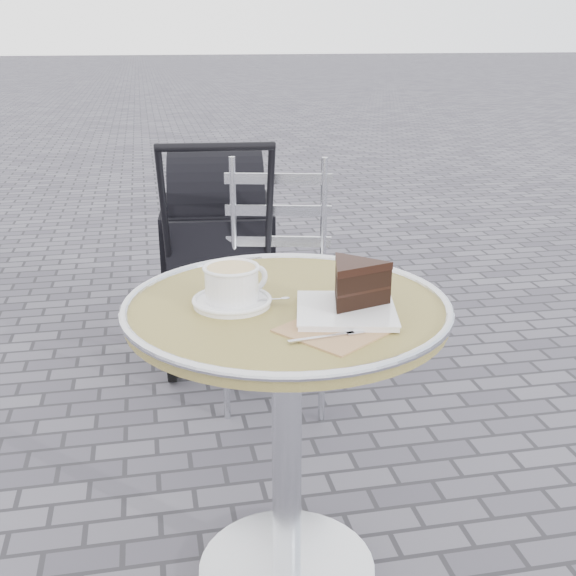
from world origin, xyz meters
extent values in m
plane|color=#5C5B64|center=(0.00, 0.00, 0.00)|extent=(80.00, 80.00, 0.00)
cylinder|color=silver|center=(0.00, 0.00, 0.01)|extent=(0.44, 0.44, 0.03)
cylinder|color=silver|center=(0.00, 0.00, 0.36)|extent=(0.07, 0.07, 0.67)
cylinder|color=tan|center=(0.00, 0.00, 0.71)|extent=(0.70, 0.70, 0.03)
torus|color=silver|center=(0.00, 0.00, 0.73)|extent=(0.72, 0.72, 0.02)
cylinder|color=white|center=(-0.12, 0.02, 0.74)|extent=(0.17, 0.17, 0.01)
cylinder|color=white|center=(-0.12, 0.02, 0.78)|extent=(0.15, 0.15, 0.07)
torus|color=white|center=(-0.06, 0.04, 0.78)|extent=(0.06, 0.04, 0.06)
cylinder|color=beige|center=(-0.12, 0.02, 0.81)|extent=(0.10, 0.10, 0.01)
cube|color=tan|center=(0.07, -0.16, 0.73)|extent=(0.25, 0.25, 0.00)
cube|color=white|center=(0.11, -0.09, 0.74)|extent=(0.24, 0.24, 0.01)
cylinder|color=silver|center=(-0.06, 0.80, 0.22)|extent=(0.02, 0.02, 0.44)
cylinder|color=silver|center=(0.27, 0.73, 0.22)|extent=(0.02, 0.02, 0.44)
cylinder|color=silver|center=(0.02, 1.13, 0.22)|extent=(0.02, 0.02, 0.44)
cylinder|color=silver|center=(0.34, 1.05, 0.22)|extent=(0.02, 0.02, 0.44)
cube|color=silver|center=(0.14, 0.93, 0.45)|extent=(0.47, 0.47, 0.02)
cube|color=black|center=(-0.01, 1.39, 0.44)|extent=(0.44, 0.64, 0.37)
cylinder|color=black|center=(-0.06, 0.90, 0.94)|extent=(0.39, 0.06, 0.03)
cylinder|color=black|center=(-0.23, 1.14, 0.08)|extent=(0.05, 0.17, 0.17)
cylinder|color=black|center=(0.15, 1.10, 0.08)|extent=(0.05, 0.17, 0.17)
cylinder|color=black|center=(-0.18, 1.69, 0.13)|extent=(0.06, 0.26, 0.26)
cylinder|color=black|center=(0.20, 1.65, 0.13)|extent=(0.06, 0.26, 0.26)
camera|label=1|loc=(-0.28, -1.44, 1.29)|focal=45.00mm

